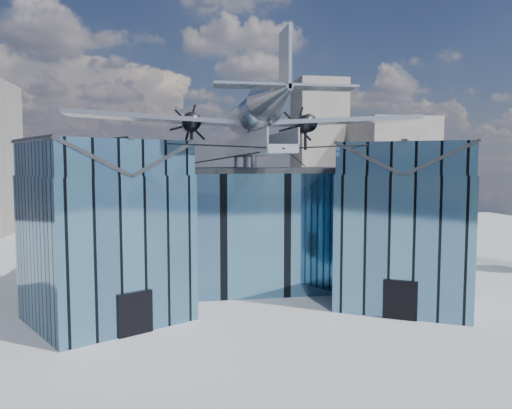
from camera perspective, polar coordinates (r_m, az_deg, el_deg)
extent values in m
plane|color=gray|center=(36.55, 0.55, -11.58)|extent=(120.00, 120.00, 0.00)
cube|color=teal|center=(44.30, -1.56, -2.43)|extent=(28.00, 14.00, 9.50)
cube|color=#25282C|center=(43.96, -1.58, 3.99)|extent=(28.00, 14.00, 0.40)
cube|color=teal|center=(34.19, -16.76, -4.75)|extent=(11.79, 11.43, 9.50)
cube|color=teal|center=(33.74, -17.00, 5.09)|extent=(11.56, 11.20, 2.20)
cube|color=#25282C|center=(32.93, -20.62, 5.01)|extent=(7.98, 9.23, 2.40)
cube|color=#25282C|center=(34.69, -13.56, 5.15)|extent=(7.98, 9.23, 2.40)
cube|color=#25282C|center=(33.78, -17.05, 7.05)|extent=(4.30, 7.10, 0.18)
cube|color=black|center=(31.36, -13.63, -12.01)|extent=(2.03, 1.32, 2.60)
cube|color=black|center=(36.16, -10.18, -4.12)|extent=(0.34, 0.34, 9.50)
cube|color=teal|center=(37.91, 16.69, -3.84)|extent=(11.79, 11.43, 9.50)
cube|color=teal|center=(37.51, 16.90, 5.04)|extent=(11.56, 11.20, 2.20)
cube|color=#25282C|center=(37.70, 13.47, 5.11)|extent=(7.98, 9.23, 2.40)
cube|color=#25282C|center=(37.45, 20.35, 4.95)|extent=(7.98, 9.23, 2.40)
cube|color=#25282C|center=(37.54, 16.94, 6.79)|extent=(4.30, 7.10, 0.18)
cube|color=black|center=(34.64, 16.14, -10.46)|extent=(2.03, 1.32, 2.60)
cube|color=black|center=(38.42, 9.96, -3.59)|extent=(0.34, 0.34, 9.50)
cube|color=#989EA5|center=(38.53, -0.39, 5.97)|extent=(1.80, 21.00, 0.50)
cube|color=#989EA5|center=(38.41, -1.72, 6.94)|extent=(0.08, 21.00, 1.10)
cube|color=#989EA5|center=(38.71, 0.94, 6.93)|extent=(0.08, 21.00, 1.10)
cylinder|color=#989EA5|center=(47.92, -2.28, 4.91)|extent=(0.44, 0.44, 1.35)
cylinder|color=#989EA5|center=(41.98, -1.18, 4.95)|extent=(0.44, 0.44, 1.35)
cylinder|color=#989EA5|center=(38.03, -0.26, 4.97)|extent=(0.44, 0.44, 1.35)
cylinder|color=#989EA5|center=(39.06, -0.51, 7.35)|extent=(0.70, 0.70, 1.40)
cylinder|color=black|center=(30.53, -7.84, 6.82)|extent=(10.55, 6.08, 0.69)
cylinder|color=black|center=(32.65, 11.03, 6.64)|extent=(10.55, 6.08, 0.69)
cylinder|color=black|center=(36.15, -4.57, 5.17)|extent=(6.09, 17.04, 1.19)
cylinder|color=black|center=(37.19, 4.71, 5.15)|extent=(6.09, 17.04, 1.19)
cylinder|color=#ACB1BA|center=(39.20, -0.51, 10.20)|extent=(2.50, 11.00, 2.50)
sphere|color=#ACB1BA|center=(44.61, -1.68, 9.53)|extent=(2.50, 2.50, 2.50)
cube|color=black|center=(43.69, -1.49, 10.54)|extent=(1.60, 1.40, 0.50)
cone|color=#ACB1BA|center=(30.44, 2.32, 12.35)|extent=(2.50, 7.00, 2.50)
cube|color=#ACB1BA|center=(28.49, 3.36, 16.13)|extent=(0.18, 2.40, 3.40)
cube|color=#ACB1BA|center=(28.35, 3.29, 13.32)|extent=(8.00, 1.80, 0.14)
cube|color=#ACB1BA|center=(39.65, -10.93, 9.61)|extent=(14.00, 3.20, 1.08)
cylinder|color=black|center=(40.26, -7.45, 9.23)|extent=(1.44, 3.20, 1.44)
cone|color=black|center=(42.05, -7.56, 9.03)|extent=(0.70, 0.70, 0.70)
cube|color=black|center=(42.20, -7.57, 9.02)|extent=(1.05, 0.06, 3.33)
cube|color=black|center=(42.20, -7.57, 9.02)|extent=(2.53, 0.06, 2.53)
cube|color=black|center=(42.20, -7.57, 9.02)|extent=(3.33, 0.06, 1.05)
cylinder|color=black|center=(39.58, -7.39, 7.53)|extent=(0.24, 0.24, 1.75)
cube|color=#ACB1BA|center=(41.84, 8.89, 9.38)|extent=(14.00, 3.20, 1.08)
cylinder|color=black|center=(41.69, 5.45, 9.09)|extent=(1.44, 3.20, 1.44)
cone|color=black|center=(43.42, 4.81, 8.92)|extent=(0.70, 0.70, 0.70)
cube|color=black|center=(43.57, 4.76, 8.90)|extent=(1.05, 0.06, 3.33)
cube|color=black|center=(43.57, 4.76, 8.90)|extent=(2.53, 0.06, 2.53)
cube|color=black|center=(43.57, 4.76, 8.90)|extent=(3.33, 0.06, 1.05)
cylinder|color=black|center=(41.04, 5.66, 7.44)|extent=(0.24, 0.24, 1.75)
cube|color=slate|center=(90.99, 15.06, 3.76)|extent=(12.00, 14.00, 18.00)
cube|color=slate|center=(90.58, -18.58, 2.41)|extent=(14.00, 10.00, 14.00)
cube|color=slate|center=(96.79, 7.18, 6.30)|extent=(9.00, 9.00, 26.00)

